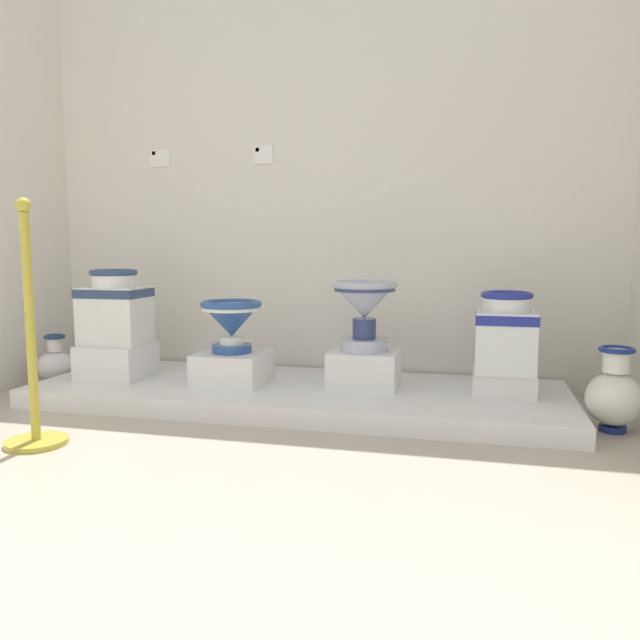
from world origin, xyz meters
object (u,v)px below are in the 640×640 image
at_px(info_placard_second, 263,155).
at_px(stanchion_post_near_left, 33,375).
at_px(antique_toilet_tall_cobalt, 115,307).
at_px(antique_toilet_broad_patterned, 505,332).
at_px(plinth_block_slender_white, 364,369).
at_px(plinth_block_squat_floral, 232,368).
at_px(plinth_block_broad_patterned, 504,382).
at_px(decorative_vase_corner, 614,395).
at_px(antique_toilet_squat_floral, 231,319).
at_px(plinth_block_tall_cobalt, 117,361).
at_px(info_placard_first, 160,158).
at_px(decorative_vase_spare, 56,365).
at_px(antique_toilet_slender_white, 364,305).

distance_m(info_placard_second, stanchion_post_near_left, 1.98).
height_order(antique_toilet_tall_cobalt, antique_toilet_broad_patterned, antique_toilet_tall_cobalt).
bearing_deg(stanchion_post_near_left, antique_toilet_tall_cobalt, 100.91).
xyz_separation_m(plinth_block_slender_white, stanchion_post_near_left, (-1.29, -1.04, 0.11)).
height_order(plinth_block_slender_white, stanchion_post_near_left, stanchion_post_near_left).
xyz_separation_m(plinth_block_squat_floral, plinth_block_broad_patterned, (1.49, 0.12, -0.03)).
bearing_deg(plinth_block_squat_floral, plinth_block_broad_patterned, 4.59).
relative_size(decorative_vase_corner, stanchion_post_near_left, 0.38).
bearing_deg(decorative_vase_corner, stanchion_post_near_left, -161.56).
xyz_separation_m(antique_toilet_squat_floral, decorative_vase_corner, (1.98, -0.11, -0.29)).
bearing_deg(antique_toilet_tall_cobalt, stanchion_post_near_left, -79.09).
xyz_separation_m(decorative_vase_corner, stanchion_post_near_left, (-2.53, -0.84, 0.14)).
bearing_deg(plinth_block_tall_cobalt, antique_toilet_squat_floral, 1.24).
bearing_deg(info_placard_first, plinth_block_broad_patterned, -11.46).
xyz_separation_m(antique_toilet_tall_cobalt, info_placard_first, (0.01, 0.58, 0.93)).
bearing_deg(decorative_vase_corner, info_placard_first, 165.90).
xyz_separation_m(plinth_block_tall_cobalt, antique_toilet_tall_cobalt, (0.00, 0.00, 0.32)).
height_order(decorative_vase_spare, decorative_vase_corner, decorative_vase_corner).
bearing_deg(info_placard_second, plinth_block_broad_patterned, -16.76).
relative_size(antique_toilet_tall_cobalt, info_placard_second, 3.54).
bearing_deg(decorative_vase_spare, antique_toilet_squat_floral, -4.88).
xyz_separation_m(plinth_block_tall_cobalt, plinth_block_squat_floral, (0.73, 0.02, -0.01)).
relative_size(antique_toilet_squat_floral, plinth_block_broad_patterned, 1.08).
distance_m(antique_toilet_tall_cobalt, plinth_block_squat_floral, 0.80).
height_order(antique_toilet_squat_floral, info_placard_second, info_placard_second).
distance_m(plinth_block_slender_white, info_placard_first, 1.99).
bearing_deg(antique_toilet_squat_floral, plinth_block_tall_cobalt, -178.76).
height_order(antique_toilet_tall_cobalt, info_placard_second, info_placard_second).
bearing_deg(info_placard_first, stanchion_post_near_left, -83.47).
bearing_deg(antique_toilet_slender_white, plinth_block_tall_cobalt, -176.18).
distance_m(antique_toilet_tall_cobalt, antique_toilet_squat_floral, 0.73).
bearing_deg(plinth_block_squat_floral, info_placard_first, 141.77).
distance_m(antique_toilet_broad_patterned, decorative_vase_corner, 0.60).
bearing_deg(plinth_block_tall_cobalt, plinth_block_squat_floral, 1.24).
bearing_deg(plinth_block_slender_white, antique_toilet_squat_floral, -173.68).
distance_m(antique_toilet_slender_white, decorative_vase_corner, 1.31).
bearing_deg(plinth_block_tall_cobalt, plinth_block_broad_patterned, 3.49).
bearing_deg(stanchion_post_near_left, plinth_block_squat_floral, 60.26).
bearing_deg(stanchion_post_near_left, decorative_vase_corner, 18.44).
distance_m(decorative_vase_corner, stanchion_post_near_left, 2.67).
height_order(plinth_block_squat_floral, antique_toilet_squat_floral, antique_toilet_squat_floral).
relative_size(plinth_block_broad_patterned, decorative_vase_corner, 0.79).
height_order(plinth_block_tall_cobalt, plinth_block_squat_floral, plinth_block_tall_cobalt).
bearing_deg(antique_toilet_tall_cobalt, plinth_block_squat_floral, 1.24).
relative_size(antique_toilet_slender_white, plinth_block_broad_patterned, 1.21).
distance_m(antique_toilet_tall_cobalt, antique_toilet_broad_patterned, 2.22).
relative_size(antique_toilet_tall_cobalt, stanchion_post_near_left, 0.41).
relative_size(antique_toilet_tall_cobalt, antique_toilet_broad_patterned, 1.04).
distance_m(plinth_block_slender_white, info_placard_second, 1.53).
xyz_separation_m(antique_toilet_tall_cobalt, antique_toilet_broad_patterned, (2.21, 0.14, -0.09)).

